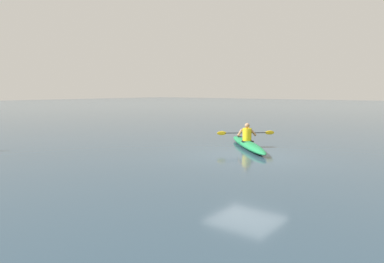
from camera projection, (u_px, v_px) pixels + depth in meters
ground_plane at (247, 155)px, 12.74m from camera, size 160.00×160.00×0.00m
kayak at (248, 144)px, 14.30m from camera, size 3.69×3.78×0.29m
kayaker at (247, 133)px, 14.39m from camera, size 1.80×1.74×0.73m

